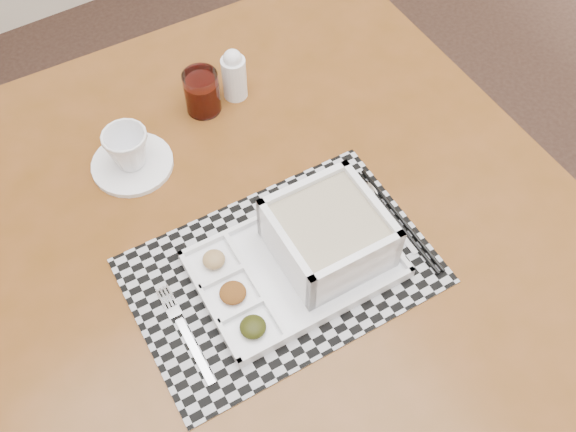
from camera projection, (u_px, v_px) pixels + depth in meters
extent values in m
cube|color=#5D3611|center=(254.00, 231.00, 1.13)|extent=(1.16, 1.16, 0.04)
cylinder|color=#5D3611|center=(332.00, 113.00, 1.86)|extent=(0.06, 0.06, 0.79)
cube|color=#5D3611|center=(154.00, 91.00, 1.42)|extent=(0.95, 0.08, 0.09)
cube|color=#5D3611|center=(461.00, 153.00, 1.32)|extent=(0.08, 0.95, 0.09)
cube|color=#ADAEB5|center=(282.00, 271.00, 1.05)|extent=(0.50, 0.35, 0.00)
cube|color=white|center=(295.00, 266.00, 1.05)|extent=(0.33, 0.23, 0.01)
cube|color=white|center=(264.00, 216.00, 1.09)|extent=(0.32, 0.02, 0.01)
cube|color=white|center=(329.00, 314.00, 0.99)|extent=(0.32, 0.02, 0.01)
cube|color=white|center=(209.00, 305.00, 1.00)|extent=(0.02, 0.22, 0.01)
cube|color=white|center=(375.00, 223.00, 1.09)|extent=(0.02, 0.22, 0.01)
cube|color=white|center=(254.00, 283.00, 1.02)|extent=(0.02, 0.20, 0.01)
cube|color=white|center=(241.00, 312.00, 0.99)|extent=(0.08, 0.01, 0.01)
cube|color=white|center=(221.00, 278.00, 1.03)|extent=(0.08, 0.01, 0.01)
ellipsoid|color=black|center=(253.00, 327.00, 0.97)|extent=(0.04, 0.04, 0.02)
ellipsoid|color=#53270D|center=(233.00, 293.00, 1.01)|extent=(0.04, 0.04, 0.02)
ellipsoid|color=olive|center=(214.00, 259.00, 1.04)|extent=(0.04, 0.04, 0.02)
cube|color=white|center=(327.00, 247.00, 1.06)|extent=(0.18, 0.18, 0.01)
cube|color=white|center=(303.00, 199.00, 1.06)|extent=(0.17, 0.02, 0.09)
cube|color=white|center=(355.00, 271.00, 0.99)|extent=(0.17, 0.02, 0.09)
cube|color=white|center=(285.00, 255.00, 1.00)|extent=(0.02, 0.17, 0.09)
cube|color=white|center=(369.00, 214.00, 1.05)|extent=(0.02, 0.17, 0.09)
cube|color=tan|center=(328.00, 235.00, 1.03)|extent=(0.15, 0.15, 0.08)
cube|color=silver|center=(194.00, 351.00, 0.97)|extent=(0.02, 0.12, 0.00)
cube|color=silver|center=(174.00, 312.00, 1.01)|extent=(0.02, 0.02, 0.00)
cube|color=silver|center=(161.00, 300.00, 1.02)|extent=(0.01, 0.04, 0.00)
cube|color=silver|center=(165.00, 298.00, 1.02)|extent=(0.01, 0.04, 0.00)
cube|color=silver|center=(168.00, 296.00, 1.02)|extent=(0.01, 0.04, 0.00)
cube|color=silver|center=(172.00, 295.00, 1.03)|extent=(0.01, 0.04, 0.00)
cube|color=silver|center=(395.00, 228.00, 1.10)|extent=(0.02, 0.12, 0.00)
ellipsoid|color=silver|center=(366.00, 191.00, 1.14)|extent=(0.04, 0.06, 0.01)
cylinder|color=black|center=(396.00, 221.00, 1.10)|extent=(0.02, 0.24, 0.01)
cylinder|color=black|center=(401.00, 218.00, 1.11)|extent=(0.02, 0.24, 0.01)
cylinder|color=white|center=(133.00, 164.00, 1.18)|extent=(0.15, 0.15, 0.01)
imported|color=white|center=(128.00, 149.00, 1.14)|extent=(0.08, 0.08, 0.08)
cylinder|color=white|center=(202.00, 92.00, 1.23)|extent=(0.07, 0.07, 0.09)
cylinder|color=#3E0804|center=(203.00, 96.00, 1.24)|extent=(0.06, 0.06, 0.07)
cylinder|color=white|center=(234.00, 78.00, 1.25)|extent=(0.05, 0.05, 0.09)
sphere|color=white|center=(232.00, 58.00, 1.21)|extent=(0.04, 0.04, 0.04)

